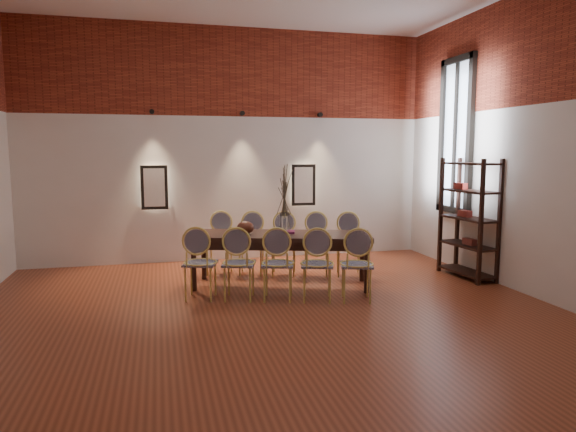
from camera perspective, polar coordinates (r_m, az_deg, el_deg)
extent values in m
cube|color=brown|center=(5.90, -1.40, -11.71)|extent=(7.00, 7.00, 0.02)
cube|color=silver|center=(9.08, -6.46, 7.77)|extent=(7.00, 0.10, 4.00)
cube|color=silver|center=(2.26, 19.09, 9.33)|extent=(7.00, 0.10, 4.00)
cube|color=silver|center=(7.25, 27.32, 7.18)|extent=(0.10, 7.00, 4.00)
cube|color=maroon|center=(9.11, -6.51, 15.66)|extent=(7.00, 0.02, 1.50)
cube|color=maroon|center=(7.33, 27.48, 17.02)|extent=(0.02, 7.00, 1.50)
cube|color=#FFEAC6|center=(8.91, -14.63, 3.09)|extent=(0.36, 0.06, 0.66)
cube|color=#FFEAC6|center=(9.27, 1.69, 3.47)|extent=(0.36, 0.06, 0.66)
cylinder|color=black|center=(8.89, -14.89, 11.14)|extent=(0.08, 0.10, 0.08)
cylinder|color=black|center=(9.00, -5.11, 11.30)|extent=(0.08, 0.10, 0.08)
cylinder|color=black|center=(9.33, 3.58, 11.17)|extent=(0.08, 0.10, 0.08)
cube|color=silver|center=(8.80, 18.22, 8.46)|extent=(0.02, 0.78, 2.38)
cube|color=black|center=(8.79, 18.11, 8.46)|extent=(0.08, 0.90, 2.50)
cube|color=black|center=(8.79, 18.11, 8.46)|extent=(0.06, 0.06, 2.40)
cube|color=#371D16|center=(7.29, -0.77, -4.89)|extent=(2.64, 1.50, 0.75)
cylinder|color=silver|center=(7.20, -0.37, -0.80)|extent=(0.14, 0.14, 0.30)
ellipsoid|color=#582314|center=(7.21, -4.75, -1.30)|extent=(0.24, 0.24, 0.18)
cube|color=#7C1D4D|center=(7.28, -0.29, -1.78)|extent=(0.30, 0.25, 0.03)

